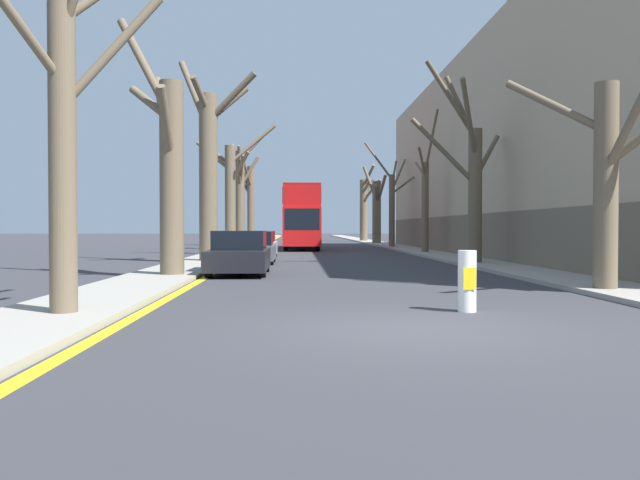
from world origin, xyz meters
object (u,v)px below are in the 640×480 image
Objects in this scene: parked_car_2 at (260,245)px; street_tree_left_1 at (169,164)px; street_tree_left_3 at (231,192)px; street_tree_left_5 at (249,199)px; street_tree_left_2 at (209,166)px; street_tree_right_5 at (365,207)px; traffic_bollard at (467,281)px; parked_car_1 at (253,248)px; street_tree_left_0 at (69,122)px; street_tree_right_3 at (393,202)px; street_tree_right_2 at (425,200)px; street_tree_right_4 at (376,209)px; parked_car_0 at (239,254)px; street_tree_right_1 at (471,179)px; double_decker_bus at (301,215)px; street_tree_left_4 at (241,195)px; street_tree_right_0 at (609,173)px.

street_tree_left_1 is at bearing -99.04° from parked_car_2.
street_tree_left_5 is at bearing 90.78° from street_tree_left_3.
street_tree_left_2 is 1.09× the size of street_tree_right_5.
street_tree_left_1 is at bearing 131.30° from traffic_bollard.
street_tree_left_3 is 8.87m from parked_car_1.
street_tree_left_5 is at bearing 95.66° from parked_car_2.
street_tree_left_0 is 1.03× the size of street_tree_right_3.
parked_car_2 is (-9.29, -3.87, -2.46)m from street_tree_right_2.
parked_car_0 is (-9.21, -36.31, -2.55)m from street_tree_right_4.
street_tree_left_1 is 0.90× the size of street_tree_left_2.
street_tree_left_5 reaches higher than parked_car_2.
street_tree_right_1 is 10.48m from parked_car_0.
street_tree_left_2 reaches higher than double_decker_bus.
street_tree_right_5 is (0.05, 32.12, 0.70)m from street_tree_right_2.
street_tree_right_2 is at bearing -34.62° from street_tree_left_4.
double_decker_bus is at bearing 67.64° from street_tree_left_3.
parked_car_0 is 1.03× the size of parked_car_1.
street_tree_right_3 is at bearing 60.63° from street_tree_left_2.
street_tree_left_2 reaches higher than street_tree_left_5.
street_tree_right_2 reaches higher than double_decker_bus.
street_tree_right_5 is 2.06× the size of parked_car_2.
street_tree_right_3 is (0.08, 32.50, 0.66)m from street_tree_right_0.
double_decker_bus is (-7.06, 9.05, -0.65)m from street_tree_right_2.
parked_car_2 is (1.79, -3.15, -2.89)m from street_tree_left_3.
street_tree_right_0 is 0.68× the size of street_tree_right_2.
street_tree_left_5 is at bearing 94.54° from parked_car_1.
street_tree_right_3 is 7.12× the size of traffic_bollard.
street_tree_left_1 is at bearing -90.12° from street_tree_left_4.
street_tree_left_1 is 25.93m from double_decker_bus.
street_tree_left_0 is 7.30× the size of traffic_bollard.
street_tree_left_2 reaches higher than traffic_bollard.
traffic_bollard is at bearing 5.74° from street_tree_left_0.
street_tree_left_0 reaches higher than street_tree_right_2.
street_tree_right_5 is at bearing 89.49° from street_tree_right_1.
double_decker_bus is (-7.11, -23.08, -1.35)m from street_tree_right_5.
street_tree_left_2 is at bearing 113.37° from traffic_bollard.
parked_car_1 is at bearing -83.28° from street_tree_left_4.
street_tree_right_2 reaches higher than street_tree_right_0.
street_tree_right_3 is 0.68× the size of double_decker_bus.
parked_car_2 is (1.89, 4.76, -3.51)m from street_tree_left_2.
street_tree_left_2 is 16.98m from street_tree_right_0.
street_tree_left_1 is 29.66m from street_tree_right_3.
traffic_bollard is (6.91, -32.21, -3.25)m from street_tree_left_4.
street_tree_right_1 is 1.99× the size of parked_car_0.
street_tree_right_1 is 31.67m from street_tree_right_4.
parked_car_0 is 3.64× the size of traffic_bollard.
street_tree_left_3 is (0.10, 7.91, -0.62)m from street_tree_left_2.
street_tree_right_2 is at bearing -89.79° from street_tree_right_4.
street_tree_left_4 is 12.22m from parked_car_2.
street_tree_left_3 is at bearing -116.75° from street_tree_right_4.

